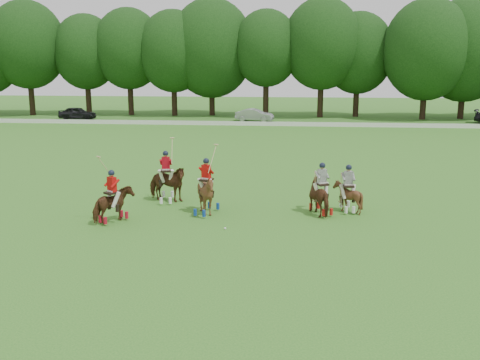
# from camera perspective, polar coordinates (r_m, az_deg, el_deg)

# --- Properties ---
(ground) EXTENTS (180.00, 180.00, 0.00)m
(ground) POSITION_cam_1_polar(r_m,az_deg,el_deg) (19.72, -5.68, -6.45)
(ground) COLOR #2A6C1F
(ground) RESTS_ON ground
(tree_line) EXTENTS (117.98, 14.32, 14.75)m
(tree_line) POSITION_cam_1_polar(r_m,az_deg,el_deg) (66.46, 3.09, 13.83)
(tree_line) COLOR black
(tree_line) RESTS_ON ground
(boundary_rail) EXTENTS (120.00, 0.10, 0.44)m
(boundary_rail) POSITION_cam_1_polar(r_m,az_deg,el_deg) (56.74, 2.17, 6.03)
(boundary_rail) COLOR white
(boundary_rail) RESTS_ON ground
(car_left) EXTENTS (4.37, 1.91, 1.46)m
(car_left) POSITION_cam_1_polar(r_m,az_deg,el_deg) (66.28, -16.94, 6.84)
(car_left) COLOR black
(car_left) RESTS_ON ground
(car_mid) EXTENTS (4.47, 2.11, 1.42)m
(car_mid) POSITION_cam_1_polar(r_m,az_deg,el_deg) (61.23, 1.57, 6.94)
(car_mid) COLOR #9F9FA4
(car_mid) RESTS_ON ground
(polo_red_a) EXTENTS (1.60, 1.85, 2.71)m
(polo_red_a) POSITION_cam_1_polar(r_m,az_deg,el_deg) (22.24, -13.40, -2.50)
(polo_red_a) COLOR #482313
(polo_red_a) RESTS_ON ground
(polo_red_b) EXTENTS (1.92, 1.71, 2.95)m
(polo_red_b) POSITION_cam_1_polar(r_m,az_deg,el_deg) (25.08, -7.86, -0.37)
(polo_red_b) COLOR #482313
(polo_red_b) RESTS_ON ground
(polo_red_c) EXTENTS (1.84, 1.95, 2.98)m
(polo_red_c) POSITION_cam_1_polar(r_m,az_deg,el_deg) (22.83, -3.59, -1.49)
(polo_red_c) COLOR #482313
(polo_red_c) RESTS_ON ground
(polo_stripe_a) EXTENTS (1.55, 1.98, 2.24)m
(polo_stripe_a) POSITION_cam_1_polar(r_m,az_deg,el_deg) (23.10, 8.67, -1.68)
(polo_stripe_a) COLOR #482313
(polo_stripe_a) RESTS_ON ground
(polo_stripe_b) EXTENTS (1.26, 1.37, 2.09)m
(polo_stripe_b) POSITION_cam_1_polar(r_m,az_deg,el_deg) (23.66, 11.41, -1.63)
(polo_stripe_b) COLOR #482313
(polo_stripe_b) RESTS_ON ground
(polo_ball) EXTENTS (0.09, 0.09, 0.09)m
(polo_ball) POSITION_cam_1_polar(r_m,az_deg,el_deg) (20.89, -1.60, -5.19)
(polo_ball) COLOR white
(polo_ball) RESTS_ON ground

